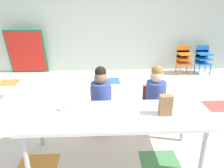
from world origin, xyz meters
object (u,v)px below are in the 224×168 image
(craft_table, at_px, (115,118))
(paper_plate_near_edge, at_px, (63,109))
(folded_activity_table, at_px, (27,52))
(paper_plate_center_table, at_px, (73,122))
(kid_chair_orange_stack, at_px, (184,58))
(kid_chair_blue_stack, at_px, (203,57))
(seated_child_middle_seat, at_px, (156,93))
(paper_bag_brown, at_px, (166,105))
(donut_powdered_on_plate, at_px, (63,108))
(seated_child_near_camera, at_px, (101,94))

(craft_table, bearing_deg, paper_plate_near_edge, 167.09)
(folded_activity_table, bearing_deg, paper_plate_center_table, -65.94)
(paper_plate_near_edge, bearing_deg, paper_plate_center_table, -62.48)
(kid_chair_orange_stack, distance_m, paper_plate_near_edge, 3.81)
(kid_chair_blue_stack, bearing_deg, craft_table, -127.65)
(seated_child_middle_seat, relative_size, paper_bag_brown, 4.17)
(folded_activity_table, bearing_deg, donut_powdered_on_plate, -66.26)
(seated_child_middle_seat, xyz_separation_m, kid_chair_orange_stack, (1.30, 2.48, -0.16))
(craft_table, relative_size, paper_plate_near_edge, 10.71)
(kid_chair_blue_stack, height_order, paper_plate_center_table, kid_chair_blue_stack)
(craft_table, relative_size, folded_activity_table, 1.77)
(seated_child_near_camera, xyz_separation_m, kid_chair_blue_stack, (2.50, 2.48, -0.16))
(seated_child_near_camera, bearing_deg, seated_child_middle_seat, -0.00)
(seated_child_near_camera, distance_m, paper_bag_brown, 0.91)
(seated_child_middle_seat, distance_m, kid_chair_orange_stack, 2.81)
(craft_table, relative_size, seated_child_near_camera, 2.10)
(craft_table, bearing_deg, folded_activity_table, 120.79)
(folded_activity_table, xyz_separation_m, paper_plate_near_edge, (1.37, -3.11, 0.03))
(craft_table, height_order, seated_child_middle_seat, seated_child_middle_seat)
(seated_child_middle_seat, height_order, kid_chair_orange_stack, seated_child_middle_seat)
(craft_table, distance_m, paper_plate_center_table, 0.45)
(craft_table, bearing_deg, seated_child_near_camera, 104.20)
(seated_child_near_camera, distance_m, kid_chair_orange_stack, 3.21)
(folded_activity_table, xyz_separation_m, paper_plate_center_table, (1.51, -3.39, 0.03))
(folded_activity_table, relative_size, donut_powdered_on_plate, 9.02)
(kid_chair_blue_stack, bearing_deg, seated_child_near_camera, -135.21)
(paper_bag_brown, bearing_deg, kid_chair_orange_stack, 66.41)
(seated_child_near_camera, bearing_deg, donut_powdered_on_plate, -133.43)
(donut_powdered_on_plate, bearing_deg, paper_plate_near_edge, 0.00)
(seated_child_middle_seat, relative_size, folded_activity_table, 0.84)
(seated_child_near_camera, height_order, paper_bag_brown, seated_child_near_camera)
(seated_child_near_camera, bearing_deg, paper_plate_near_edge, -133.43)
(kid_chair_orange_stack, relative_size, donut_powdered_on_plate, 5.65)
(paper_plate_near_edge, bearing_deg, kid_chair_orange_stack, 50.13)
(paper_bag_brown, relative_size, paper_plate_near_edge, 1.22)
(craft_table, bearing_deg, kid_chair_orange_stack, 58.38)
(paper_plate_center_table, bearing_deg, folded_activity_table, 114.06)
(kid_chair_orange_stack, bearing_deg, paper_plate_near_edge, -129.87)
(kid_chair_orange_stack, xyz_separation_m, paper_plate_center_table, (-2.30, -3.20, 0.17))
(seated_child_middle_seat, distance_m, paper_plate_near_edge, 1.22)
(donut_powdered_on_plate, bearing_deg, seated_child_middle_seat, 21.18)
(kid_chair_orange_stack, distance_m, paper_plate_center_table, 3.95)
(kid_chair_orange_stack, distance_m, folded_activity_table, 3.82)
(paper_plate_near_edge, bearing_deg, seated_child_near_camera, 46.57)
(paper_plate_center_table, bearing_deg, craft_table, 19.57)
(kid_chair_blue_stack, height_order, folded_activity_table, folded_activity_table)
(paper_plate_near_edge, relative_size, donut_powdered_on_plate, 1.50)
(seated_child_near_camera, distance_m, paper_plate_near_edge, 0.61)
(paper_bag_brown, bearing_deg, kid_chair_blue_stack, 59.41)
(seated_child_near_camera, bearing_deg, kid_chair_orange_stack, 50.80)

